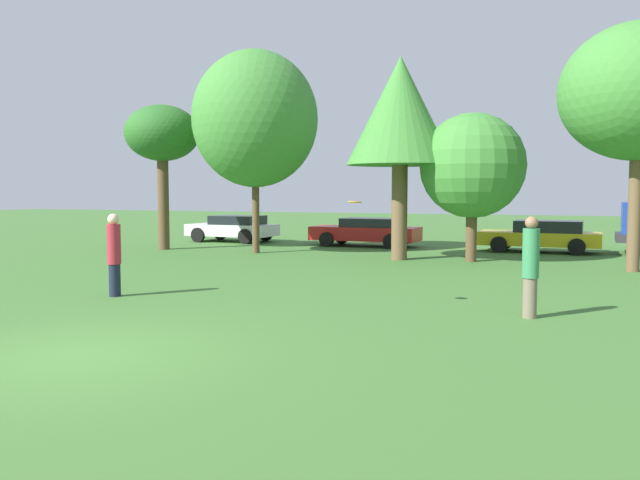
% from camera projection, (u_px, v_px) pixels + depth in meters
% --- Properties ---
extents(ground_plane, '(120.00, 120.00, 0.00)m').
position_uv_depth(ground_plane, '(75.00, 356.00, 9.05)').
color(ground_plane, '#3D6B2D').
extents(person_thrower, '(0.30, 0.30, 1.83)m').
position_uv_depth(person_thrower, '(114.00, 253.00, 14.18)').
color(person_thrower, '#191E33').
rests_on(person_thrower, ground).
extents(person_catcher, '(0.30, 0.30, 1.86)m').
position_uv_depth(person_catcher, '(531.00, 266.00, 11.74)').
color(person_catcher, '#726651').
rests_on(person_catcher, ground).
extents(frisbee, '(0.27, 0.27, 0.05)m').
position_uv_depth(frisbee, '(355.00, 202.00, 12.51)').
color(frisbee, orange).
extents(tree_0, '(2.94, 2.94, 5.73)m').
position_uv_depth(tree_0, '(162.00, 136.00, 25.56)').
color(tree_0, brown).
rests_on(tree_0, ground).
extents(tree_1, '(4.68, 4.68, 7.54)m').
position_uv_depth(tree_1, '(255.00, 119.00, 23.99)').
color(tree_1, brown).
rests_on(tree_1, ground).
extents(tree_2, '(3.61, 3.61, 6.81)m').
position_uv_depth(tree_2, '(400.00, 113.00, 21.57)').
color(tree_2, brown).
rests_on(tree_2, ground).
extents(tree_3, '(3.44, 3.44, 4.88)m').
position_uv_depth(tree_3, '(472.00, 166.00, 21.13)').
color(tree_3, brown).
rests_on(tree_3, ground).
extents(tree_4, '(4.41, 4.41, 7.09)m').
position_uv_depth(tree_4, '(639.00, 92.00, 18.31)').
color(tree_4, brown).
rests_on(tree_4, ground).
extents(parked_car_white, '(4.08, 2.22, 1.21)m').
position_uv_depth(parked_car_white, '(234.00, 228.00, 29.78)').
color(parked_car_white, silver).
rests_on(parked_car_white, ground).
extents(parked_car_red, '(4.61, 2.11, 1.20)m').
position_uv_depth(parked_car_red, '(367.00, 231.00, 27.33)').
color(parked_car_red, red).
rests_on(parked_car_red, ground).
extents(parked_car_yellow, '(4.50, 2.07, 1.21)m').
position_uv_depth(parked_car_yellow, '(542.00, 236.00, 24.62)').
color(parked_car_yellow, gold).
rests_on(parked_car_yellow, ground).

